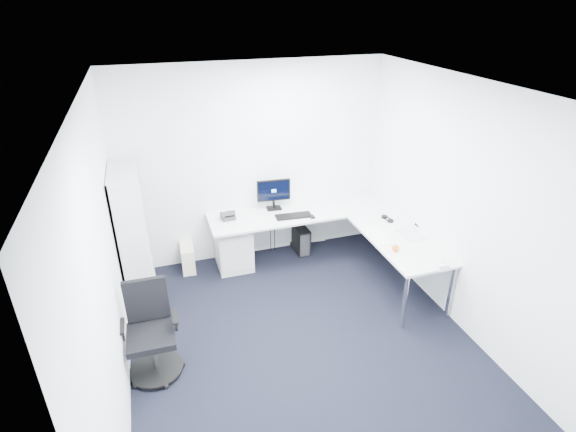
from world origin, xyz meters
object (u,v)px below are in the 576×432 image
object	(u,v)px
l_desk	(308,246)
bookshelf	(134,238)
monitor	(274,194)
laptop	(411,226)
task_chair	(151,334)

from	to	relation	value
l_desk	bookshelf	distance (m)	2.23
l_desk	monitor	distance (m)	0.85
l_desk	laptop	size ratio (longest dim) A/B	7.30
task_chair	monitor	world-z (taller)	monitor
l_desk	bookshelf	world-z (taller)	bookshelf
l_desk	task_chair	distance (m)	2.46
l_desk	laptop	bearing A→B (deg)	-33.05
monitor	laptop	size ratio (longest dim) A/B	1.34
bookshelf	task_chair	world-z (taller)	bookshelf
l_desk	monitor	size ratio (longest dim) A/B	5.44
task_chair	monitor	distance (m)	2.59
bookshelf	laptop	size ratio (longest dim) A/B	4.92
task_chair	laptop	world-z (taller)	task_chair
bookshelf	task_chair	xyz separation A→B (m)	(0.08, -1.34, -0.35)
l_desk	monitor	world-z (taller)	monitor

